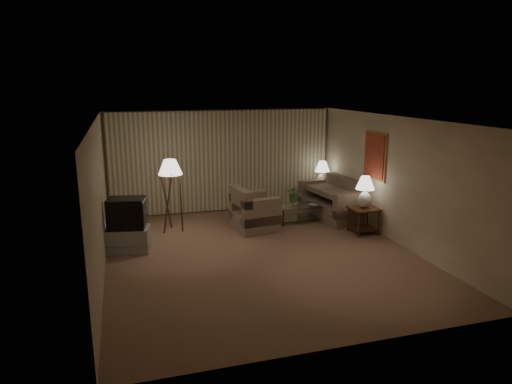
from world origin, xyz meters
TOP-DOWN VIEW (x-y plane):
  - ground at (0.00, 0.00)m, footprint 7.00×7.00m
  - room_shell at (0.02, 1.51)m, footprint 6.04×7.02m
  - sofa at (2.50, 1.96)m, footprint 2.09×1.42m
  - armchair at (0.33, 1.55)m, footprint 1.21×1.17m
  - side_table_near at (2.65, 0.61)m, footprint 0.60×0.60m
  - side_table_far at (2.65, 2.90)m, footprint 0.56×0.47m
  - table_lamp_near at (2.65, 0.61)m, footprint 0.43×0.43m
  - table_lamp_far at (2.65, 2.90)m, footprint 0.41×0.41m
  - coffee_table at (1.60, 1.86)m, footprint 1.20×0.66m
  - tv_cabinet at (-2.55, 0.93)m, footprint 1.06×0.86m
  - crt_tv at (-2.55, 0.93)m, footprint 0.92×0.79m
  - floor_lamp at (-1.53, 2.00)m, footprint 0.55×0.55m
  - ottoman at (0.24, 2.28)m, footprint 0.79×0.79m
  - vase at (1.45, 1.86)m, footprint 0.15×0.15m
  - flowers at (1.45, 1.86)m, footprint 0.48×0.45m
  - book at (1.85, 1.76)m, footprint 0.27×0.29m

SIDE VIEW (x-z plane):
  - ground at x=0.00m, z-range 0.00..0.00m
  - ottoman at x=0.24m, z-range 0.00..0.41m
  - tv_cabinet at x=-2.55m, z-range 0.00..0.50m
  - coffee_table at x=1.60m, z-range 0.07..0.49m
  - side_table_far at x=2.65m, z-range 0.11..0.71m
  - armchair at x=0.33m, z-range 0.00..0.82m
  - sofa at x=2.50m, z-range 0.00..0.82m
  - side_table_near at x=2.65m, z-range 0.12..0.72m
  - book at x=1.85m, z-range 0.41..0.43m
  - vase at x=1.45m, z-range 0.42..0.57m
  - flowers at x=1.45m, z-range 0.57..0.99m
  - crt_tv at x=-2.55m, z-range 0.50..1.12m
  - floor_lamp at x=-1.53m, z-range 0.04..1.73m
  - table_lamp_far at x=2.65m, z-range 0.66..1.37m
  - table_lamp_near at x=2.65m, z-range 0.67..1.40m
  - room_shell at x=0.02m, z-range 0.39..3.11m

